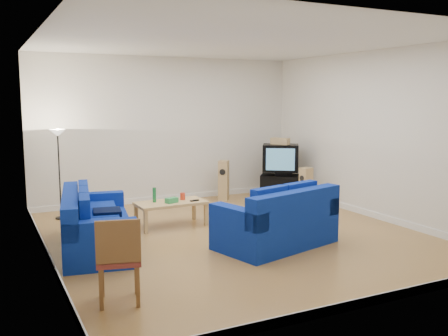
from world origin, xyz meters
name	(u,v)px	position (x,y,z in m)	size (l,w,h in m)	color
room	(235,144)	(0.00, 0.00, 1.54)	(6.01, 6.51, 3.21)	brown
sofa_three_seat	(93,228)	(-2.29, 0.29, 0.33)	(1.36, 2.42, 0.88)	navy
sofa_loveseat	(278,224)	(0.32, -0.86, 0.35)	(2.06, 1.48, 0.93)	navy
coffee_table	(171,205)	(-0.75, 1.04, 0.40)	(1.26, 0.66, 0.45)	tan
bottle	(154,195)	(-1.03, 1.13, 0.59)	(0.06, 0.06, 0.27)	#197233
tissue_box	(172,200)	(-0.77, 0.95, 0.50)	(0.22, 0.12, 0.09)	green
red_canister	(183,196)	(-0.49, 1.12, 0.52)	(0.09, 0.09, 0.13)	red
remote	(194,201)	(-0.35, 0.91, 0.46)	(0.17, 0.05, 0.02)	black
tv_stand	(281,187)	(2.38, 2.26, 0.28)	(0.91, 0.51, 0.56)	black
av_receiver	(283,173)	(2.41, 2.22, 0.60)	(0.39, 0.32, 0.09)	black
television	(281,158)	(2.34, 2.24, 0.96)	(0.98, 0.92, 0.61)	black
centre_speaker	(280,141)	(2.33, 2.25, 1.33)	(0.42, 0.17, 0.15)	tan
speaker_left	(224,180)	(1.12, 2.70, 0.46)	(0.33, 0.34, 0.91)	tan
speaker_right	(306,187)	(2.45, 1.40, 0.42)	(0.28, 0.23, 0.83)	tan
floor_lamp	(58,145)	(-2.45, 2.52, 1.42)	(0.29, 0.29, 1.72)	black
dining_chair	(119,256)	(-2.47, -1.96, 0.56)	(0.58, 0.58, 1.01)	brown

